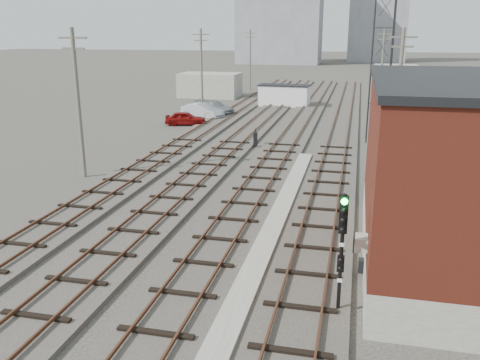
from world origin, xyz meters
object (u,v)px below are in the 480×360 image
(car_silver, at_px, (202,111))
(site_trailer, at_px, (284,95))
(car_red, at_px, (185,118))
(signal_mast, at_px, (342,246))
(switch_stand, at_px, (255,139))
(car_grey, at_px, (214,108))

(car_silver, bearing_deg, site_trailer, -13.10)
(car_silver, bearing_deg, car_red, -163.60)
(signal_mast, xyz_separation_m, site_trailer, (-8.49, 46.18, -1.11))
(switch_stand, height_order, car_red, switch_stand)
(signal_mast, relative_size, car_red, 1.05)
(signal_mast, xyz_separation_m, switch_stand, (-7.45, 23.45, -1.76))
(switch_stand, relative_size, car_silver, 0.29)
(switch_stand, height_order, site_trailer, site_trailer)
(car_red, distance_m, car_silver, 4.41)
(switch_stand, height_order, car_silver, car_silver)
(car_red, bearing_deg, car_grey, -21.06)
(signal_mast, distance_m, car_red, 35.17)
(site_trailer, relative_size, car_silver, 1.35)
(car_red, height_order, car_grey, car_grey)
(site_trailer, height_order, car_grey, site_trailer)
(switch_stand, xyz_separation_m, site_trailer, (-1.04, 22.73, 0.65))
(switch_stand, bearing_deg, car_grey, 102.13)
(site_trailer, distance_m, car_silver, 12.66)
(car_red, height_order, car_silver, car_silver)
(car_silver, bearing_deg, signal_mast, -135.45)
(car_silver, bearing_deg, car_grey, 7.39)
(switch_stand, bearing_deg, site_trailer, 77.60)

